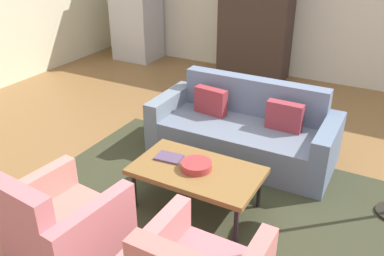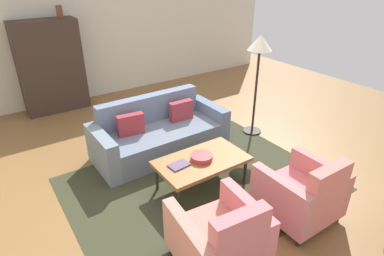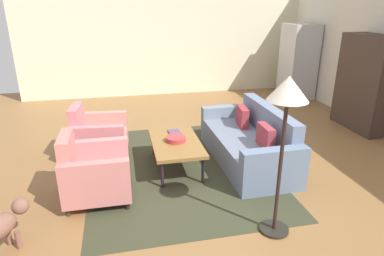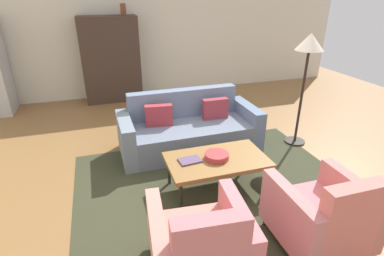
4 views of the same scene
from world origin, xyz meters
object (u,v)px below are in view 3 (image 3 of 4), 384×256
Objects in this scene: couch at (251,143)px; floor_lamp at (287,104)px; refrigerator at (298,62)px; coffee_table at (176,144)px; armchair_right at (92,174)px; dog at (0,226)px; armchair_left at (96,138)px; book_stack at (175,133)px; fruit_bowl at (176,139)px; cabinet at (367,83)px.

floor_lamp is at bearing 166.38° from couch.
coffee_table is at bearing -48.35° from refrigerator.
armchair_right is 1.18m from dog.
dog is at bearing -43.57° from armchair_right.
armchair_left reaches higher than dog.
armchair_left reaches higher than book_stack.
couch is at bearing 167.01° from floor_lamp.
cabinet reaches higher than fruit_bowl.
cabinet is 1.05× the size of floor_lamp.
book_stack is at bearing 73.50° from couch.
coffee_table is 0.67× the size of cabinet.
armchair_right is 3.04× the size of fruit_bowl.
armchair_left reaches higher than couch.
armchair_right is 6.32m from refrigerator.
fruit_bowl is at bearing -155.05° from floor_lamp.
dog is at bearing 113.90° from couch.
book_stack reaches higher than coffee_table.
refrigerator is (-3.01, 3.71, 0.48)m from book_stack.
book_stack is at bearing -11.32° from dog.
fruit_bowl is (-0.00, 0.00, 0.07)m from coffee_table.
cabinet is (-1.53, 5.02, 0.56)m from armchair_right.
armchair_left is at bearing 15.68° from dog.
coffee_table is at bearing 89.41° from couch.
refrigerator is 5.86m from floor_lamp.
refrigerator is at bearing -38.19° from couch.
coffee_table is 0.33m from book_stack.
armchair_left is at bearing -103.05° from book_stack.
floor_lamp reaches higher than coffee_table.
coffee_table is at bearing -0.00° from fruit_bowl.
cabinet is 3.03× the size of dog.
book_stack is (0.28, 1.21, 0.10)m from armchair_left.
couch is 3.49m from dog.
cabinet is (-0.92, 2.67, 0.61)m from couch.
refrigerator reaches higher than dog.
floor_lamp reaches higher than couch.
coffee_table is 5.04m from refrigerator.
coffee_table is 2.02× the size of dog.
couch is 1.20m from fruit_bowl.
couch is 1.76× the size of coffee_table.
fruit_bowl is at bearing 68.12° from armchair_left.
armchair_right is at bearing 103.68° from couch.
coffee_table is 4.44× the size of book_stack.
dog is (2.05, -0.82, -0.03)m from armchair_left.
armchair_right is (0.60, -1.17, -0.05)m from coffee_table.
refrigerator is at bearing -12.71° from dog.
armchair_left reaches higher than coffee_table.
dog is (1.45, -1.99, -0.08)m from coffee_table.
book_stack is at bearing -50.96° from refrigerator.
cabinet is 6.33m from dog.
floor_lamp is at bearing 20.40° from book_stack.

